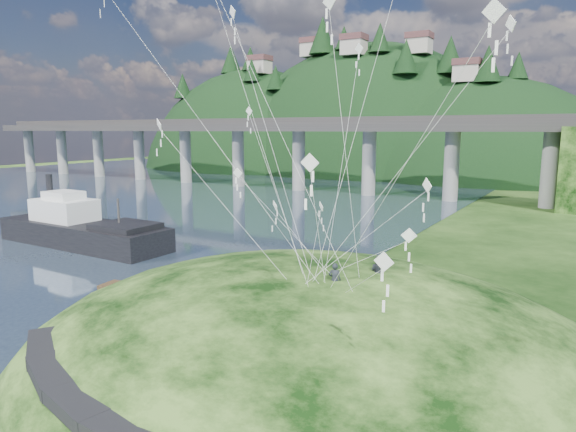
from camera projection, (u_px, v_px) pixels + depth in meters
The scene contains 10 objects.
ground at pixel (182, 336), 31.54m from camera, with size 320.00×320.00×0.00m, color black.
water at pixel (0, 199), 93.53m from camera, with size 240.00×240.00×0.00m, color #2F4057.
grass_hill at pixel (312, 378), 29.41m from camera, with size 36.00×32.00×13.00m.
footpath at pixel (150, 413), 19.17m from camera, with size 22.29×5.84×0.83m.
bridge at pixel (323, 144), 102.56m from camera, with size 160.00×11.00×15.00m.
far_ridge at pixel (350, 195), 158.13m from camera, with size 153.00×70.00×94.50m.
work_barge at pixel (81, 228), 56.04m from camera, with size 21.76×6.17×7.59m.
wooden_dock at pixel (168, 294), 38.39m from camera, with size 12.26×3.34×0.87m.
kite_flyers at pixel (365, 258), 27.43m from camera, with size 2.11×3.67×1.87m.
kite_swarm at pixel (291, 82), 28.65m from camera, with size 21.67×16.45×22.21m.
Camera 1 is at (21.01, -22.21, 12.57)m, focal length 32.00 mm.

